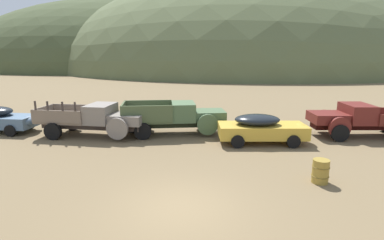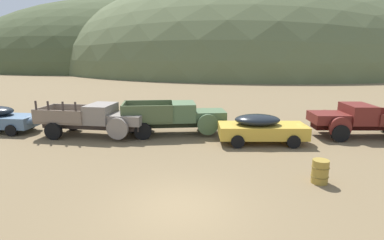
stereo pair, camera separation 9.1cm
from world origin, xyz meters
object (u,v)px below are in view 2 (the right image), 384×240
object	(u,v)px
truck_oxblood	(359,120)
car_faded_yellow	(265,128)
car_chalk_blue	(2,119)
oil_drum_spare	(320,171)
truck_weathered_green	(180,117)
truck_primer_gray	(99,119)

from	to	relation	value
truck_oxblood	car_faded_yellow	bearing A→B (deg)	12.89
car_chalk_blue	oil_drum_spare	xyz separation A→B (m)	(16.24, -7.83, -0.36)
car_faded_yellow	truck_oxblood	bearing A→B (deg)	12.52
truck_weathered_green	oil_drum_spare	xyz separation A→B (m)	(5.36, -7.15, -0.58)
car_faded_yellow	oil_drum_spare	distance (m)	5.23
truck_oxblood	car_chalk_blue	bearing A→B (deg)	-2.51
car_chalk_blue	truck_oxblood	size ratio (longest dim) A/B	0.75
car_chalk_blue	car_faded_yellow	bearing A→B (deg)	-1.72
truck_weathered_green	oil_drum_spare	world-z (taller)	truck_weathered_green
car_faded_yellow	truck_primer_gray	bearing A→B (deg)	171.72
truck_weathered_green	car_faded_yellow	world-z (taller)	truck_weathered_green
truck_weathered_green	truck_oxblood	size ratio (longest dim) A/B	0.96
car_faded_yellow	truck_weathered_green	bearing A→B (deg)	157.67
truck_primer_gray	car_faded_yellow	distance (m)	9.34
car_chalk_blue	truck_weathered_green	size ratio (longest dim) A/B	0.78
car_chalk_blue	oil_drum_spare	distance (m)	18.03
car_faded_yellow	oil_drum_spare	size ratio (longest dim) A/B	5.44
truck_primer_gray	truck_weathered_green	size ratio (longest dim) A/B	1.05
truck_primer_gray	truck_weathered_green	distance (m)	4.67
truck_primer_gray	car_faded_yellow	world-z (taller)	truck_primer_gray
car_chalk_blue	oil_drum_spare	bearing A→B (deg)	-17.62
oil_drum_spare	truck_primer_gray	bearing A→B (deg)	146.18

